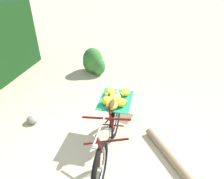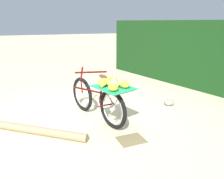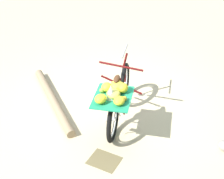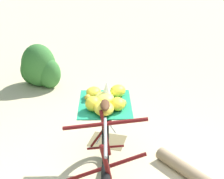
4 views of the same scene
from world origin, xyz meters
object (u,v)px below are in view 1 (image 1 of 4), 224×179
fallen_log (187,176)px  bicycle (111,126)px  shrub_cluster (93,62)px  path_stone (32,120)px

fallen_log → bicycle: bearing=0.5°
bicycle → shrub_cluster: 2.97m
fallen_log → shrub_cluster: (3.14, -2.30, 0.26)m
bicycle → fallen_log: bicycle is taller
fallen_log → path_stone: size_ratio=8.65×
bicycle → path_stone: (1.73, 0.17, -0.44)m
fallen_log → path_stone: path_stone is taller
shrub_cluster → path_stone: (-0.12, 2.49, -0.26)m
bicycle → shrub_cluster: size_ratio=2.26×
fallen_log → shrub_cluster: bearing=-36.2°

